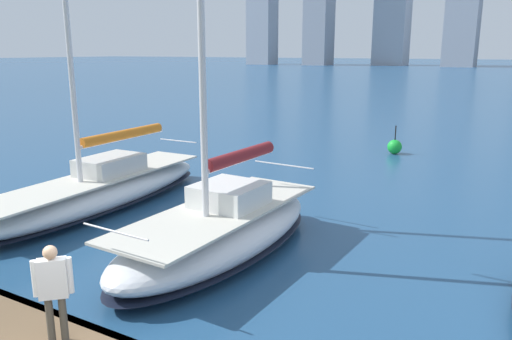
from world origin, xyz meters
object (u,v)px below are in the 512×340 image
object	(u,v)px
sailboat_orange	(100,188)
person_white_shirt	(53,285)
sailboat_maroon	(220,229)
channel_buoy	(395,147)

from	to	relation	value
sailboat_orange	person_white_shirt	size ratio (longest dim) A/B	7.55
person_white_shirt	sailboat_orange	bearing A→B (deg)	-47.23
sailboat_maroon	channel_buoy	xyz separation A→B (m)	(-0.52, -14.59, -0.32)
sailboat_orange	person_white_shirt	world-z (taller)	sailboat_orange
person_white_shirt	channel_buoy	distance (m)	19.84
sailboat_maroon	person_white_shirt	distance (m)	5.31
person_white_shirt	channel_buoy	bearing A→B (deg)	-90.09
sailboat_maroon	channel_buoy	bearing A→B (deg)	-92.06
sailboat_orange	channel_buoy	xyz separation A→B (m)	(-6.03, -13.32, -0.28)
sailboat_maroon	sailboat_orange	distance (m)	5.65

